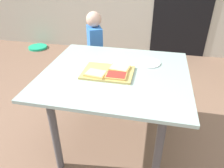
% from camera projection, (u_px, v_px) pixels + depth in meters
% --- Properties ---
extents(ground_plane, '(16.00, 16.00, 0.00)m').
position_uv_depth(ground_plane, '(115.00, 140.00, 2.01)').
color(ground_plane, '#81604B').
extents(dining_table, '(1.10, 1.00, 0.71)m').
position_uv_depth(dining_table, '(115.00, 84.00, 1.69)').
color(dining_table, '#98B3AB').
rests_on(dining_table, ground).
extents(cutting_board, '(0.38, 0.27, 0.02)m').
position_uv_depth(cutting_board, '(108.00, 72.00, 1.62)').
color(cutting_board, tan).
rests_on(cutting_board, dining_table).
extents(pizza_slice_near_right, '(0.15, 0.12, 0.02)m').
position_uv_depth(pizza_slice_near_right, '(116.00, 75.00, 1.54)').
color(pizza_slice_near_right, '#E4B35F').
rests_on(pizza_slice_near_right, cutting_board).
extents(pizza_slice_near_left, '(0.16, 0.13, 0.02)m').
position_uv_depth(pizza_slice_near_left, '(96.00, 73.00, 1.57)').
color(pizza_slice_near_left, '#E4B35F').
rests_on(pizza_slice_near_left, cutting_board).
extents(pizza_slice_far_right, '(0.16, 0.13, 0.02)m').
position_uv_depth(pizza_slice_far_right, '(119.00, 68.00, 1.65)').
color(pizza_slice_far_right, '#E4B35F').
rests_on(pizza_slice_far_right, cutting_board).
extents(plate_white_right, '(0.21, 0.21, 0.01)m').
position_uv_depth(plate_white_right, '(148.00, 63.00, 1.77)').
color(plate_white_right, white).
rests_on(plate_white_right, dining_table).
extents(child_left, '(0.23, 0.28, 0.98)m').
position_uv_depth(child_left, '(95.00, 49.00, 2.46)').
color(child_left, '#4B4A42').
rests_on(child_left, ground).
extents(garden_hose_coil, '(0.33, 0.33, 0.04)m').
position_uv_depth(garden_hose_coil, '(38.00, 47.00, 3.98)').
color(garden_hose_coil, '#1CB47D').
rests_on(garden_hose_coil, ground).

